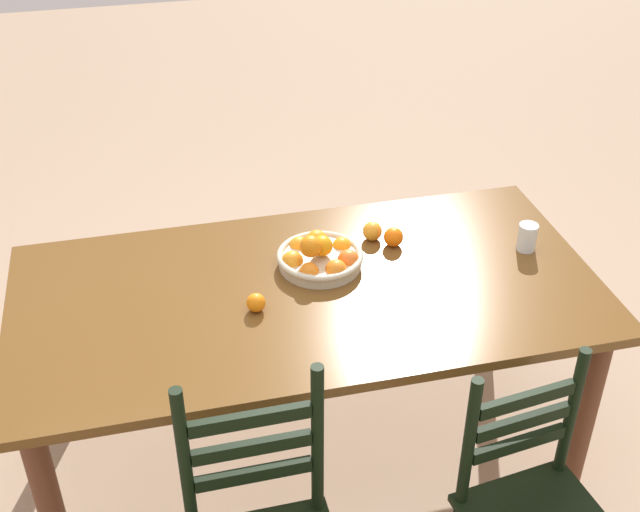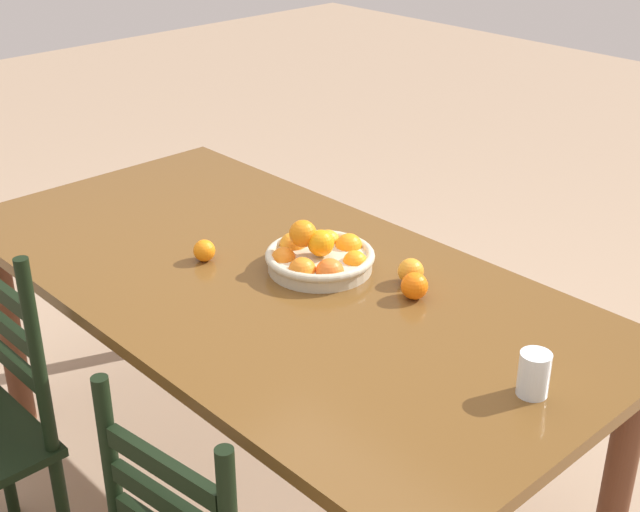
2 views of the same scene
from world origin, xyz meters
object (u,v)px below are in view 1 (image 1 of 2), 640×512
at_px(orange_loose_2, 372,231).
at_px(drinking_glass, 527,237).
at_px(dining_table, 308,311).
at_px(orange_loose_0, 256,303).
at_px(fruit_bowl, 320,257).
at_px(orange_loose_1, 394,237).

height_order(orange_loose_2, drinking_glass, drinking_glass).
relative_size(dining_table, orange_loose_0, 31.73).
xyz_separation_m(dining_table, orange_loose_0, (0.19, 0.08, 0.13)).
height_order(fruit_bowl, orange_loose_2, fruit_bowl).
bearing_deg(orange_loose_1, fruit_bowl, 13.01).
xyz_separation_m(dining_table, orange_loose_1, (-0.36, -0.19, 0.13)).
bearing_deg(orange_loose_0, orange_loose_2, -146.40).
height_order(dining_table, fruit_bowl, fruit_bowl).
bearing_deg(fruit_bowl, drinking_glass, 174.83).
bearing_deg(dining_table, orange_loose_2, -141.00).
distance_m(dining_table, drinking_glass, 0.84).
distance_m(fruit_bowl, orange_loose_1, 0.30).
height_order(fruit_bowl, orange_loose_0, fruit_bowl).
distance_m(orange_loose_1, orange_loose_2, 0.08).
distance_m(fruit_bowl, orange_loose_0, 0.33).
xyz_separation_m(orange_loose_1, orange_loose_2, (0.06, -0.06, -0.00)).
distance_m(dining_table, orange_loose_2, 0.41).
xyz_separation_m(orange_loose_1, drinking_glass, (-0.46, 0.13, 0.02)).
xyz_separation_m(fruit_bowl, orange_loose_0, (0.26, 0.20, -0.01)).
bearing_deg(drinking_glass, orange_loose_0, 7.48).
bearing_deg(dining_table, drinking_glass, -176.47).
bearing_deg(dining_table, orange_loose_0, 23.44).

